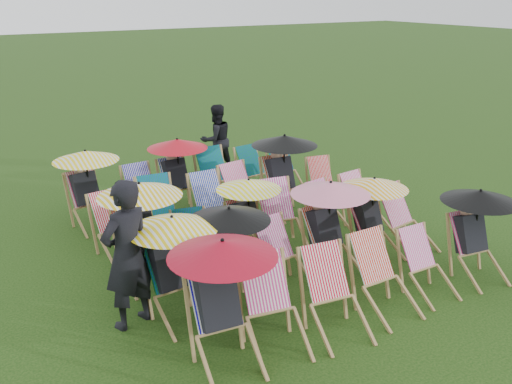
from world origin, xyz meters
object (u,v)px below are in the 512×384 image
deckchair_0 (223,302)px  person_left (127,255)px  deckchair_29 (286,168)px  person_rear (216,140)px  deckchair_5 (478,233)px

deckchair_0 → person_left: size_ratio=0.75×
deckchair_29 → person_rear: person_rear is taller
person_left → person_rear: size_ratio=1.20×
deckchair_0 → deckchair_5: bearing=4.3°
deckchair_0 → person_rear: bearing=68.8°
deckchair_5 → person_left: 4.85m
person_rear → deckchair_29: bearing=110.5°
deckchair_29 → person_rear: 1.85m
deckchair_29 → person_left: size_ratio=0.48×
person_left → person_rear: person_left is taller
deckchair_29 → person_left: person_left is taller
person_left → person_rear: 6.13m
deckchair_0 → person_rear: 6.87m
deckchair_5 → person_rear: person_rear is taller
person_left → deckchair_5: bearing=145.4°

